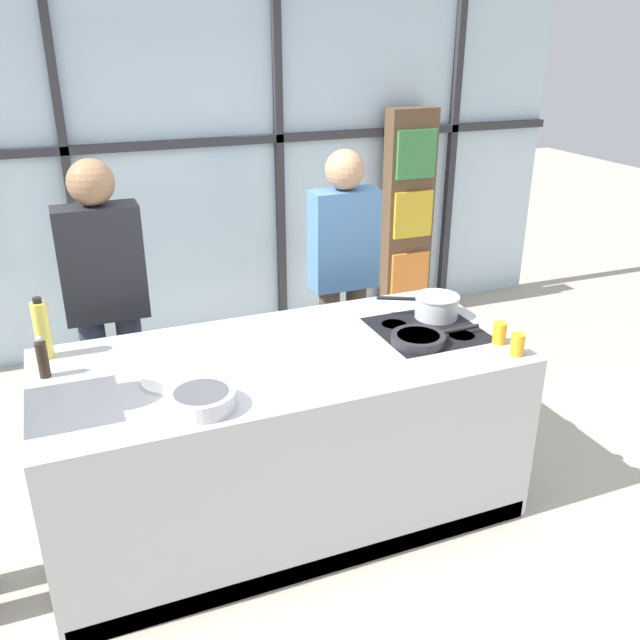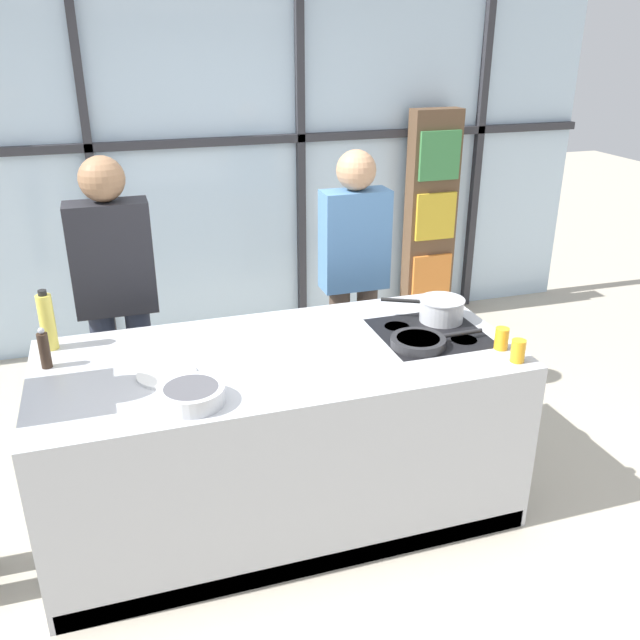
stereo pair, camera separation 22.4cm
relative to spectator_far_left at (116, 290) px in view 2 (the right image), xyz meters
name	(u,v)px [view 2 (the right image)]	position (x,y,z in m)	size (l,w,h in m)	color
ground_plane	(283,507)	(0.70, -0.88, -0.98)	(18.00, 18.00, 0.00)	#BCB29E
back_window_wall	(199,160)	(0.70, 1.44, 0.43)	(6.40, 0.10, 2.80)	silver
bookshelf	(431,218)	(2.54, 1.25, -0.11)	(0.41, 0.19, 1.73)	brown
demo_island	(281,434)	(0.70, -0.88, -0.53)	(2.25, 1.02, 0.89)	#B7BABF
spectator_far_left	(116,290)	(0.00, 0.00, 0.00)	(0.43, 0.24, 1.71)	#232838
spectator_center_left	(354,268)	(1.40, 0.00, -0.01)	(0.41, 0.23, 1.67)	#47382D
frying_pan	(419,341)	(1.37, -1.00, -0.06)	(0.48, 0.27, 0.04)	#232326
saucepan	(441,309)	(1.61, -0.75, -0.02)	(0.41, 0.27, 0.12)	silver
white_plate	(167,374)	(0.17, -0.94, -0.08)	(0.26, 0.26, 0.01)	white
mixing_bowl	(192,394)	(0.25, -1.21, -0.04)	(0.27, 0.27, 0.07)	silver
oil_bottle	(47,321)	(-0.32, -0.49, 0.06)	(0.07, 0.07, 0.30)	#E0CC4C
pepper_grinder	(44,349)	(-0.33, -0.70, 0.01)	(0.05, 0.05, 0.20)	#332319
juice_glass_near	(518,351)	(1.72, -1.29, -0.03)	(0.07, 0.07, 0.11)	orange
juice_glass_far	(502,339)	(1.72, -1.15, -0.03)	(0.07, 0.07, 0.11)	orange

